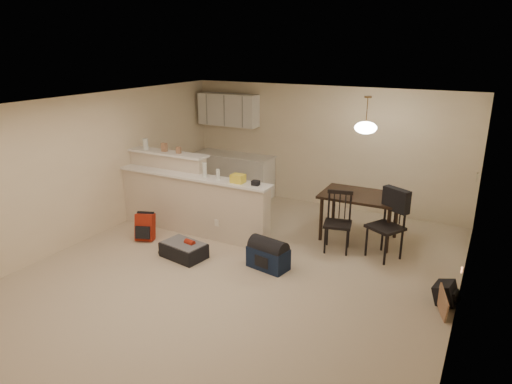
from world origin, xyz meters
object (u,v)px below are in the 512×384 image
Objects in this scene: dining_table at (360,200)px; pendant_lamp at (366,127)px; dining_chair_far at (385,225)px; navy_duffel at (268,258)px; suitcase at (184,250)px; red_backpack at (145,227)px; black_daypack at (446,293)px; dining_chair_near at (338,222)px.

dining_table is 1.26m from pendant_lamp.
dining_chair_far is 1.80× the size of navy_duffel.
red_backpack is (-1.02, 0.25, 0.12)m from suitcase.
pendant_lamp is at bearing 56.21° from black_daypack.
suitcase is at bearing -158.97° from dining_chair_near.
dining_table is 2.04m from navy_duffel.
red_backpack is (-3.29, -1.80, -1.75)m from pendant_lamp.
dining_chair_far is at bearing -3.23° from red_backpack.
dining_chair_near is at bearing 73.26° from black_daypack.
black_daypack is at bearing -39.04° from dining_chair_near.
dining_chair_near is 0.90× the size of dining_chair_far.
navy_duffel is (-0.72, -1.10, -0.33)m from dining_chair_near.
black_daypack is (1.62, -1.52, -1.85)m from pendant_lamp.
navy_duffel is (-0.90, -1.74, -1.82)m from pendant_lamp.
dining_chair_near reaches higher than navy_duffel.
dining_table is 2.85× the size of red_backpack.
dining_table is 1.34× the size of dining_chair_near.
suitcase is (-2.84, -1.51, -0.44)m from dining_chair_far.
black_daypack reaches higher than suitcase.
black_daypack is at bearing -18.05° from red_backpack.
dining_chair_near reaches higher than black_daypack.
suitcase is at bearing -123.16° from dining_chair_far.
dining_chair_near is at bearing 43.30° from suitcase.
red_backpack is at bearing -172.56° from dining_chair_near.
suitcase is at bearing -156.99° from navy_duffel.
pendant_lamp reaches higher than black_daypack.
dining_chair_far is at bearing 56.40° from black_daypack.
pendant_lamp is 1.00× the size of navy_duffel.
dining_chair_far is at bearing 37.31° from suitcase.
suitcase is 1.13× the size of navy_duffel.
navy_duffel is 2.53m from black_daypack.
pendant_lamp reaches higher than dining_chair_far.
black_daypack is (1.05, -0.98, -0.41)m from dining_chair_far.
dining_table reaches higher than black_daypack.
navy_duffel is (2.39, 0.05, -0.07)m from red_backpack.
dining_table is 1.20× the size of dining_chair_far.
dining_table reaches higher than red_backpack.
red_backpack is 1.46× the size of black_daypack.
navy_duffel is (1.37, 0.31, 0.05)m from suitcase.
red_backpack reaches higher than suitcase.
navy_duffel reaches higher than suitcase.
dining_chair_near is 1.43× the size of suitcase.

